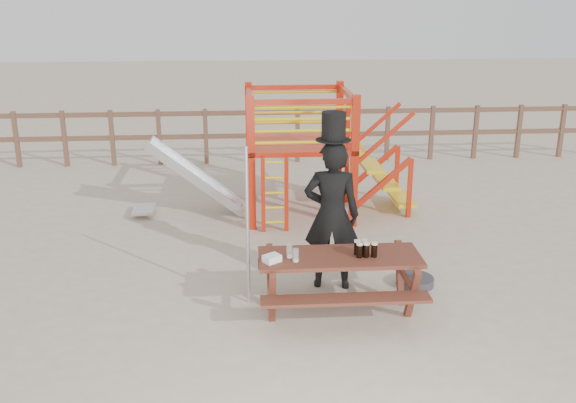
% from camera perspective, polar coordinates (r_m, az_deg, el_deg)
% --- Properties ---
extents(ground, '(60.00, 60.00, 0.00)m').
position_cam_1_polar(ground, '(7.66, 1.89, -9.56)').
color(ground, '#BFAC95').
rests_on(ground, ground).
extents(back_fence, '(15.09, 0.09, 1.20)m').
position_cam_1_polar(back_fence, '(14.06, -1.18, 6.44)').
color(back_fence, brown).
rests_on(back_fence, ground).
extents(playground_fort, '(4.71, 1.84, 2.10)m').
position_cam_1_polar(playground_fort, '(10.66, 0.53, 4.57)').
color(playground_fort, red).
rests_on(playground_fort, ground).
extents(picnic_table, '(1.85, 1.28, 0.71)m').
position_cam_1_polar(picnic_table, '(7.43, 4.57, -6.67)').
color(picnic_table, brown).
rests_on(picnic_table, ground).
extents(man_with_hat, '(0.75, 0.55, 2.23)m').
position_cam_1_polar(man_with_hat, '(7.89, 3.91, -0.88)').
color(man_with_hat, black).
rests_on(man_with_hat, ground).
extents(metal_pole, '(0.04, 0.04, 1.92)m').
position_cam_1_polar(metal_pole, '(7.45, -3.61, -2.31)').
color(metal_pole, '#B2B2B7').
rests_on(metal_pole, ground).
extents(parasol_base, '(0.47, 0.47, 0.20)m').
position_cam_1_polar(parasol_base, '(8.39, 11.22, -6.94)').
color(parasol_base, '#333338').
rests_on(parasol_base, ground).
extents(paper_bag, '(0.23, 0.22, 0.08)m').
position_cam_1_polar(paper_bag, '(7.12, -1.44, -5.08)').
color(paper_bag, white).
rests_on(paper_bag, picnic_table).
extents(stout_pints, '(0.25, 0.17, 0.17)m').
position_cam_1_polar(stout_pints, '(7.31, 6.80, -4.19)').
color(stout_pints, black).
rests_on(stout_pints, picnic_table).
extents(empty_glasses, '(0.13, 0.19, 0.15)m').
position_cam_1_polar(empty_glasses, '(7.16, 0.41, -4.67)').
color(empty_glasses, silver).
rests_on(empty_glasses, picnic_table).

